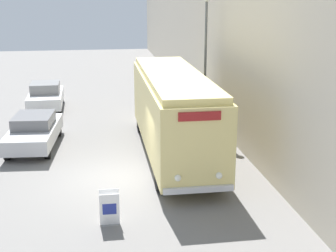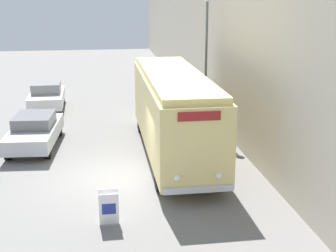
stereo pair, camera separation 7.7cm
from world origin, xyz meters
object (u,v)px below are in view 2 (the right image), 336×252
at_px(streetlamp, 206,43).
at_px(parked_car_mid, 47,96).
at_px(sign_board, 109,209).
at_px(parked_car_near, 35,130).
at_px(vintage_bus, 174,110).

xyz_separation_m(streetlamp, parked_car_mid, (-8.33, 5.16, -3.47)).
xyz_separation_m(sign_board, parked_car_near, (-3.07, 7.78, 0.23)).
distance_m(vintage_bus, sign_board, 6.63).
bearing_deg(parked_car_mid, sign_board, -79.11).
distance_m(streetlamp, parked_car_near, 9.07).
bearing_deg(parked_car_mid, parked_car_near, -89.97).
bearing_deg(parked_car_mid, vintage_bus, -57.46).
relative_size(sign_board, parked_car_mid, 0.26).
bearing_deg(parked_car_near, streetlamp, 17.49).
height_order(vintage_bus, parked_car_mid, vintage_bus).
height_order(sign_board, parked_car_near, parked_car_near).
bearing_deg(vintage_bus, sign_board, -116.16).
bearing_deg(vintage_bus, parked_car_near, 161.58).
height_order(parked_car_near, parked_car_mid, parked_car_mid).
height_order(sign_board, streetlamp, streetlamp).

